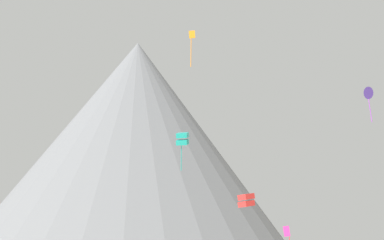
{
  "coord_description": "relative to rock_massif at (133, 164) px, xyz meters",
  "views": [
    {
      "loc": [
        9.56,
        -32.0,
        4.36
      ],
      "look_at": [
        2.64,
        34.88,
        21.4
      ],
      "focal_mm": 48.53,
      "sensor_mm": 36.0,
      "label": 1
    }
  ],
  "objects": [
    {
      "name": "kite_teal_mid",
      "position": [
        15.8,
        -45.56,
        -4.8
      ],
      "size": [
        1.38,
        1.49,
        4.58
      ],
      "rotation": [
        0.0,
        0.0,
        6.19
      ],
      "color": "teal"
    },
    {
      "name": "kite_indigo_mid",
      "position": [
        36.62,
        -47.08,
        -0.42
      ],
      "size": [
        1.51,
        1.24,
        4.06
      ],
      "rotation": [
        0.0,
        0.0,
        3.67
      ],
      "color": "#5138B2"
    },
    {
      "name": "kite_red_low",
      "position": [
        22.95,
        -51.24,
        -12.44
      ],
      "size": [
        1.76,
        1.76,
        1.43
      ],
      "rotation": [
        0.0,
        0.0,
        2.3
      ],
      "color": "red"
    },
    {
      "name": "kite_cyan_low",
      "position": [
        -9.16,
        -12.48,
        -10.02
      ],
      "size": [
        1.3,
        1.21,
        1.57
      ],
      "rotation": [
        0.0,
        0.0,
        1.58
      ],
      "color": "#33BCDB"
    },
    {
      "name": "rock_massif",
      "position": [
        0.0,
        0.0,
        0.0
      ],
      "size": [
        90.72,
        90.72,
        48.62
      ],
      "color": "slate",
      "rests_on": "ground_plane"
    },
    {
      "name": "kite_magenta_low",
      "position": [
        28.17,
        -33.06,
        -15.68
      ],
      "size": [
        0.96,
        0.32,
        5.75
      ],
      "rotation": [
        0.0,
        0.0,
        5.41
      ],
      "color": "#D1339E"
    },
    {
      "name": "kite_orange_high",
      "position": [
        17.18,
        -48.62,
        6.01
      ],
      "size": [
        0.74,
        0.33,
        4.37
      ],
      "rotation": [
        0.0,
        0.0,
        5.53
      ],
      "color": "orange"
    }
  ]
}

